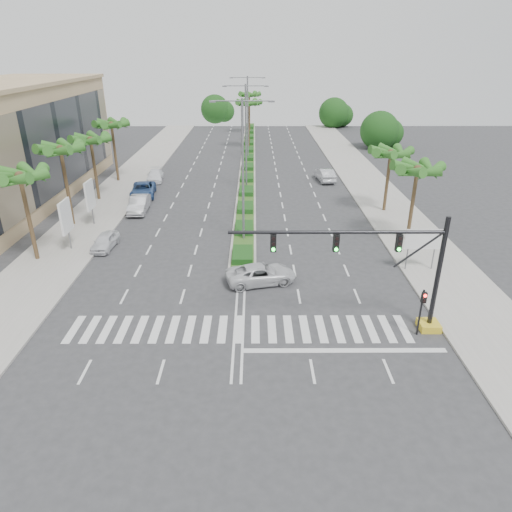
{
  "coord_description": "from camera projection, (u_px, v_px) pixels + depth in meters",
  "views": [
    {
      "loc": [
        0.94,
        -23.33,
        15.48
      ],
      "look_at": [
        1.05,
        4.11,
        3.0
      ],
      "focal_mm": 32.0,
      "sensor_mm": 36.0,
      "label": 1
    }
  ],
  "objects": [
    {
      "name": "median_grass",
      "position": [
        248.0,
        160.0,
        68.51
      ],
      "size": [
        1.8,
        75.0,
        0.04
      ],
      "primitive_type": "cube",
      "color": "#2F541C",
      "rests_on": "median"
    },
    {
      "name": "streetlight_mid",
      "position": [
        246.0,
        132.0,
        52.13
      ],
      "size": [
        5.1,
        0.25,
        12.0
      ],
      "color": "slate",
      "rests_on": "ground"
    },
    {
      "name": "palm_left_near",
      "position": [
        20.0,
        179.0,
        33.91
      ],
      "size": [
        4.57,
        4.68,
        7.55
      ],
      "color": "brown",
      "rests_on": "ground"
    },
    {
      "name": "billboard_near",
      "position": [
        66.0,
        217.0,
        37.29
      ],
      "size": [
        0.18,
        2.1,
        4.35
      ],
      "color": "slate",
      "rests_on": "ground"
    },
    {
      "name": "streetlight_far",
      "position": [
        248.0,
        114.0,
        66.69
      ],
      "size": [
        5.1,
        0.25,
        12.0
      ],
      "color": "slate",
      "rests_on": "ground"
    },
    {
      "name": "palm_median_a",
      "position": [
        248.0,
        105.0,
        74.73
      ],
      "size": [
        4.57,
        4.68,
        8.05
      ],
      "color": "brown",
      "rests_on": "ground"
    },
    {
      "name": "car_crossing",
      "position": [
        261.0,
        274.0,
        32.84
      ],
      "size": [
        5.46,
        3.45,
        1.4
      ],
      "primitive_type": "imported",
      "rotation": [
        0.0,
        0.0,
        1.81
      ],
      "color": "silver",
      "rests_on": "ground"
    },
    {
      "name": "signal_gantry",
      "position": [
        399.0,
        278.0,
        26.24
      ],
      "size": [
        12.6,
        1.2,
        7.2
      ],
      "color": "gold",
      "rests_on": "ground"
    },
    {
      "name": "footpath_left",
      "position": [
        94.0,
        217.0,
        45.76
      ],
      "size": [
        6.0,
        120.0,
        0.15
      ],
      "primitive_type": "cube",
      "color": "gray",
      "rests_on": "ground"
    },
    {
      "name": "car_parked_c",
      "position": [
        143.0,
        190.0,
        52.16
      ],
      "size": [
        3.23,
        5.87,
        1.56
      ],
      "primitive_type": "imported",
      "rotation": [
        0.0,
        0.0,
        0.12
      ],
      "color": "#2B4C86",
      "rests_on": "ground"
    },
    {
      "name": "palm_left_mid",
      "position": [
        61.0,
        151.0,
        41.04
      ],
      "size": [
        4.57,
        4.68,
        7.95
      ],
      "color": "brown",
      "rests_on": "ground"
    },
    {
      "name": "palm_median_b",
      "position": [
        249.0,
        96.0,
        88.39
      ],
      "size": [
        4.57,
        4.68,
        8.05
      ],
      "color": "brown",
      "rests_on": "ground"
    },
    {
      "name": "median",
      "position": [
        248.0,
        161.0,
        68.56
      ],
      "size": [
        2.2,
        75.0,
        0.2
      ],
      "primitive_type": "cube",
      "color": "gray",
      "rests_on": "ground"
    },
    {
      "name": "palm_right_near",
      "position": [
        417.0,
        171.0,
        37.87
      ],
      "size": [
        4.57,
        4.68,
        7.05
      ],
      "color": "brown",
      "rests_on": "ground"
    },
    {
      "name": "direction_sign",
      "position": [
        423.0,
        241.0,
        33.95
      ],
      "size": [
        2.7,
        0.11,
        3.4
      ],
      "color": "slate",
      "rests_on": "ground"
    },
    {
      "name": "car_parked_b",
      "position": [
        139.0,
        204.0,
        47.26
      ],
      "size": [
        1.96,
        5.04,
        1.63
      ],
      "primitive_type": "imported",
      "rotation": [
        0.0,
        0.0,
        0.05
      ],
      "color": "#BABABF",
      "rests_on": "ground"
    },
    {
      "name": "billboard_far",
      "position": [
        90.0,
        195.0,
        42.75
      ],
      "size": [
        0.18,
        2.1,
        4.35
      ],
      "color": "slate",
      "rests_on": "ground"
    },
    {
      "name": "palm_left_end",
      "position": [
        112.0,
        126.0,
        55.68
      ],
      "size": [
        4.57,
        4.68,
        7.75
      ],
      "color": "brown",
      "rests_on": "ground"
    },
    {
      "name": "car_parked_d",
      "position": [
        155.0,
        176.0,
        58.47
      ],
      "size": [
        2.35,
        4.82,
        1.35
      ],
      "primitive_type": "imported",
      "rotation": [
        0.0,
        0.0,
        0.1
      ],
      "color": "white",
      "rests_on": "ground"
    },
    {
      "name": "palm_left_far",
      "position": [
        91.0,
        141.0,
        48.56
      ],
      "size": [
        4.57,
        4.68,
        7.35
      ],
      "color": "brown",
      "rests_on": "ground"
    },
    {
      "name": "building",
      "position": [
        3.0,
        146.0,
        48.73
      ],
      "size": [
        12.0,
        36.0,
        12.0
      ],
      "primitive_type": "cube",
      "color": "tan",
      "rests_on": "ground"
    },
    {
      "name": "footpath_right",
      "position": [
        396.0,
        217.0,
        45.87
      ],
      "size": [
        6.0,
        120.0,
        0.15
      ],
      "primitive_type": "cube",
      "color": "gray",
      "rests_on": "ground"
    },
    {
      "name": "pedestrian_signal",
      "position": [
        422.0,
        305.0,
        26.22
      ],
      "size": [
        0.28,
        0.36,
        3.0
      ],
      "color": "black",
      "rests_on": "ground"
    },
    {
      "name": "ground",
      "position": [
        239.0,
        329.0,
        27.64
      ],
      "size": [
        160.0,
        160.0,
        0.0
      ],
      "primitive_type": "plane",
      "color": "#333335",
      "rests_on": "ground"
    },
    {
      "name": "car_parked_a",
      "position": [
        105.0,
        241.0,
        38.57
      ],
      "size": [
        1.81,
        3.92,
        1.3
      ],
      "primitive_type": "imported",
      "rotation": [
        0.0,
        0.0,
        -0.07
      ],
      "color": "silver",
      "rests_on": "ground"
    },
    {
      "name": "car_right",
      "position": [
        325.0,
        175.0,
        58.37
      ],
      "size": [
        2.26,
        5.09,
        1.62
      ],
      "primitive_type": "imported",
      "rotation": [
        0.0,
        0.0,
        3.25
      ],
      "color": "silver",
      "rests_on": "ground"
    },
    {
      "name": "streetlight_near",
      "position": [
        243.0,
        164.0,
        37.56
      ],
      "size": [
        5.1,
        0.25,
        12.0
      ],
      "color": "slate",
      "rests_on": "ground"
    },
    {
      "name": "palm_right_far",
      "position": [
        391.0,
        155.0,
        45.27
      ],
      "size": [
        4.57,
        4.68,
        6.75
      ],
      "color": "brown",
      "rests_on": "ground"
    }
  ]
}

